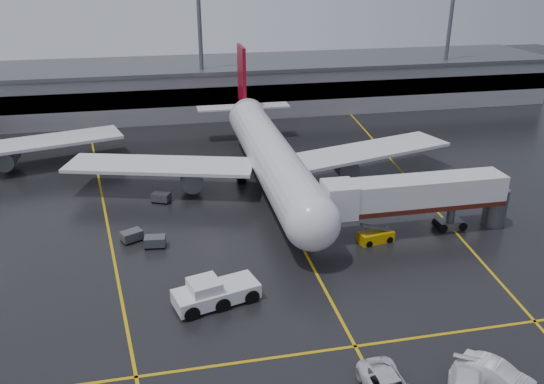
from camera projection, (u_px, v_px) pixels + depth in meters
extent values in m
plane|color=black|center=(286.00, 217.00, 59.66)|extent=(220.00, 220.00, 0.00)
cube|color=gold|center=(286.00, 217.00, 59.66)|extent=(0.25, 90.00, 0.02)
cube|color=gold|center=(355.00, 346.00, 39.85)|extent=(60.00, 0.25, 0.02)
cube|color=gold|center=(102.00, 196.00, 64.90)|extent=(9.99, 69.35, 0.02)
cube|color=gold|center=(403.00, 173.00, 72.04)|extent=(7.57, 69.64, 0.02)
cube|color=gray|center=(227.00, 87.00, 101.31)|extent=(120.00, 18.00, 8.00)
cube|color=black|center=(234.00, 95.00, 93.19)|extent=(120.00, 0.40, 3.00)
cube|color=#595B60|center=(227.00, 63.00, 99.62)|extent=(122.00, 19.00, 0.60)
cylinder|color=#595B60|center=(201.00, 45.00, 91.63)|extent=(0.70, 0.70, 25.00)
cylinder|color=#595B60|center=(448.00, 38.00, 100.08)|extent=(0.70, 0.70, 25.00)
cylinder|color=silver|center=(271.00, 157.00, 65.21)|extent=(5.20, 36.00, 5.20)
sphere|color=silver|center=(312.00, 223.00, 49.01)|extent=(5.20, 5.20, 5.20)
cone|color=silver|center=(243.00, 108.00, 83.89)|extent=(4.94, 8.00, 4.94)
cube|color=maroon|center=(242.00, 75.00, 82.86)|extent=(0.50, 5.50, 8.50)
cube|color=silver|center=(243.00, 107.00, 83.81)|extent=(14.00, 3.00, 0.25)
cube|color=silver|center=(160.00, 165.00, 64.89)|extent=(22.80, 11.83, 0.40)
cube|color=silver|center=(368.00, 151.00, 69.77)|extent=(22.80, 11.83, 0.40)
cylinder|color=#595B60|center=(191.00, 177.00, 65.19)|extent=(2.60, 4.50, 2.60)
cylinder|color=#595B60|center=(344.00, 166.00, 68.76)|extent=(2.60, 4.50, 2.60)
cylinder|color=#595B60|center=(303.00, 239.00, 52.96)|extent=(0.56, 0.56, 2.00)
cylinder|color=#595B60|center=(241.00, 175.00, 68.57)|extent=(0.56, 0.56, 2.00)
cylinder|color=#595B60|center=(291.00, 171.00, 69.77)|extent=(0.56, 0.56, 2.00)
cylinder|color=black|center=(303.00, 244.00, 53.18)|extent=(0.40, 1.10, 1.10)
cylinder|color=black|center=(241.00, 178.00, 68.75)|extent=(1.00, 1.40, 1.40)
cylinder|color=black|center=(291.00, 174.00, 69.95)|extent=(1.00, 1.40, 1.40)
cube|color=silver|center=(35.00, 143.00, 72.69)|extent=(22.80, 11.83, 0.40)
cylinder|color=#595B60|center=(7.00, 157.00, 71.68)|extent=(2.60, 4.50, 2.60)
cube|color=silver|center=(418.00, 192.00, 54.78)|extent=(18.00, 3.20, 3.00)
cube|color=#45160F|center=(416.00, 204.00, 55.29)|extent=(18.00, 3.30, 0.50)
cube|color=silver|center=(339.00, 199.00, 53.24)|extent=(3.00, 3.40, 3.30)
cylinder|color=#595B60|center=(451.00, 215.00, 56.67)|extent=(0.80, 0.80, 3.00)
cube|color=#595B60|center=(449.00, 224.00, 57.08)|extent=(2.60, 1.60, 0.90)
cylinder|color=#595B60|center=(495.00, 207.00, 57.41)|extent=(2.40, 2.40, 4.00)
cylinder|color=black|center=(440.00, 225.00, 56.88)|extent=(0.90, 1.80, 0.90)
cylinder|color=black|center=(459.00, 223.00, 57.29)|extent=(0.90, 1.80, 0.90)
cube|color=silver|center=(216.00, 293.00, 44.56)|extent=(7.36, 4.45, 1.18)
cube|color=silver|center=(204.00, 286.00, 43.76)|extent=(2.89, 2.89, 0.98)
cube|color=black|center=(204.00, 286.00, 43.76)|extent=(2.60, 2.60, 0.88)
cylinder|color=black|center=(186.00, 305.00, 43.63)|extent=(2.00, 3.18, 1.28)
cylinder|color=black|center=(217.00, 297.00, 44.69)|extent=(2.00, 3.18, 1.28)
cylinder|color=black|center=(245.00, 289.00, 45.76)|extent=(2.00, 3.18, 1.28)
cube|color=#CD9A07|center=(376.00, 237.00, 54.37)|extent=(3.70, 2.05, 1.07)
cube|color=#595B60|center=(377.00, 228.00, 53.97)|extent=(3.47, 1.46, 1.22)
cylinder|color=black|center=(365.00, 241.00, 54.06)|extent=(0.96, 1.74, 0.68)
cylinder|color=black|center=(386.00, 237.00, 54.87)|extent=(0.96, 1.74, 0.68)
imported|color=white|center=(497.00, 374.00, 36.06)|extent=(4.30, 4.81, 1.59)
cube|color=#595B60|center=(155.00, 241.00, 53.31)|extent=(2.13, 1.52, 0.90)
cylinder|color=black|center=(146.00, 248.00, 52.97)|extent=(0.40, 0.20, 0.40)
cylinder|color=black|center=(163.00, 247.00, 53.11)|extent=(0.40, 0.20, 0.40)
cylinder|color=black|center=(148.00, 243.00, 53.89)|extent=(0.40, 0.20, 0.40)
cylinder|color=black|center=(164.00, 242.00, 54.02)|extent=(0.40, 0.20, 0.40)
cube|color=#595B60|center=(132.00, 235.00, 54.40)|extent=(2.37, 2.06, 0.90)
cylinder|color=black|center=(127.00, 244.00, 53.77)|extent=(0.40, 0.20, 0.40)
cylinder|color=black|center=(142.00, 239.00, 54.69)|extent=(0.40, 0.20, 0.40)
cylinder|color=black|center=(122.00, 240.00, 54.49)|extent=(0.40, 0.20, 0.40)
cylinder|color=black|center=(137.00, 235.00, 55.41)|extent=(0.40, 0.20, 0.40)
cube|color=#595B60|center=(161.00, 197.00, 63.12)|extent=(2.36, 2.03, 0.90)
cylinder|color=black|center=(153.00, 202.00, 63.03)|extent=(0.40, 0.20, 0.40)
cylinder|color=black|center=(166.00, 203.00, 62.68)|extent=(0.40, 0.20, 0.40)
cylinder|color=black|center=(157.00, 198.00, 63.92)|extent=(0.40, 0.20, 0.40)
cylinder|color=black|center=(170.00, 200.00, 63.58)|extent=(0.40, 0.20, 0.40)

